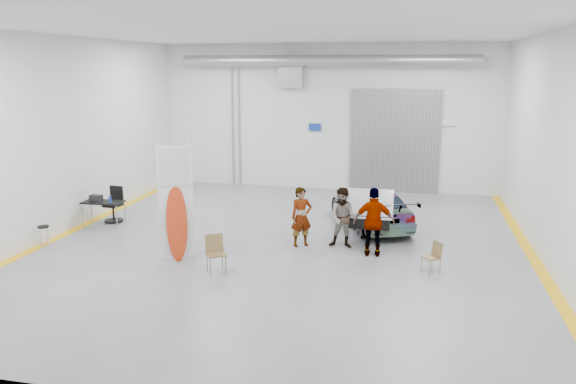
% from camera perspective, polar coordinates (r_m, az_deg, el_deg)
% --- Properties ---
extents(ground, '(16.00, 16.00, 0.00)m').
position_cam_1_polar(ground, '(16.36, -0.43, -5.42)').
color(ground, slate).
rests_on(ground, ground).
extents(room_shell, '(14.02, 16.18, 6.01)m').
position_cam_1_polar(room_shell, '(17.71, 1.96, 9.41)').
color(room_shell, silver).
rests_on(room_shell, ground).
extents(sedan_car, '(3.34, 4.68, 1.26)m').
position_cam_1_polar(sedan_car, '(18.40, 8.46, -1.48)').
color(sedan_car, silver).
rests_on(sedan_car, ground).
extents(person_a, '(0.75, 0.68, 1.73)m').
position_cam_1_polar(person_a, '(16.07, 1.37, -2.54)').
color(person_a, '#956E51').
rests_on(person_a, ground).
extents(person_b, '(0.87, 0.67, 1.75)m').
position_cam_1_polar(person_b, '(16.01, 5.68, -2.62)').
color(person_b, '#476C82').
rests_on(person_b, ground).
extents(person_c, '(1.13, 0.52, 1.91)m').
position_cam_1_polar(person_c, '(15.38, 8.73, -3.04)').
color(person_c, '#A16B35').
rests_on(person_c, ground).
extents(surfboard_display, '(0.86, 0.52, 3.28)m').
position_cam_1_polar(surfboard_display, '(15.04, -11.70, -2.03)').
color(surfboard_display, white).
rests_on(surfboard_display, ground).
extents(folding_chair_near, '(0.62, 0.67, 0.95)m').
position_cam_1_polar(folding_chair_near, '(14.28, -7.28, -7.00)').
color(folding_chair_near, brown).
rests_on(folding_chair_near, ground).
extents(folding_chair_far, '(0.52, 0.61, 0.80)m').
position_cam_1_polar(folding_chair_far, '(14.60, 14.30, -7.05)').
color(folding_chair_far, brown).
rests_on(folding_chair_far, ground).
extents(shop_stool, '(0.33, 0.33, 0.64)m').
position_cam_1_polar(shop_stool, '(17.51, -23.53, -4.19)').
color(shop_stool, black).
rests_on(shop_stool, ground).
extents(work_table, '(1.31, 0.68, 1.05)m').
position_cam_1_polar(work_table, '(19.09, -18.46, -0.91)').
color(work_table, gray).
rests_on(work_table, ground).
extents(office_chair, '(0.62, 0.62, 1.16)m').
position_cam_1_polar(office_chair, '(19.59, -17.25, -1.41)').
color(office_chair, black).
rests_on(office_chair, ground).
extents(trunk_lid, '(1.47, 0.89, 0.04)m').
position_cam_1_polar(trunk_lid, '(16.39, 8.03, -0.87)').
color(trunk_lid, silver).
rests_on(trunk_lid, sedan_car).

